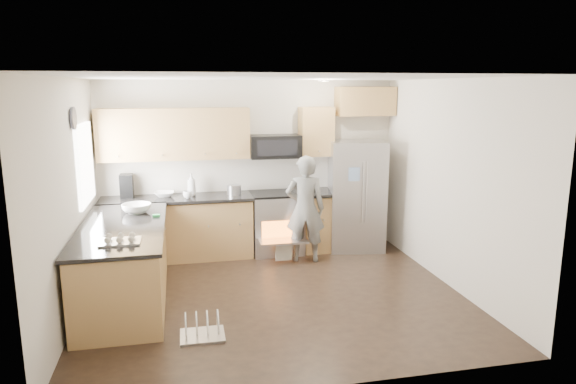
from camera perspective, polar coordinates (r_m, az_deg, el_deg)
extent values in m
plane|color=black|center=(6.38, -1.48, -11.46)|extent=(4.50, 4.50, 0.00)
cube|color=beige|center=(7.93, -4.21, 2.88)|extent=(4.50, 0.04, 2.60)
cube|color=beige|center=(4.10, 3.63, -5.39)|extent=(4.50, 0.04, 2.60)
cube|color=beige|center=(6.01, -23.15, -0.84)|extent=(0.04, 4.00, 2.60)
cube|color=beige|center=(6.77, 17.53, 0.86)|extent=(0.04, 4.00, 2.60)
cube|color=white|center=(5.87, -1.62, 12.60)|extent=(4.50, 4.00, 0.04)
cube|color=white|center=(6.93, -21.63, 2.93)|extent=(0.04, 1.00, 1.00)
cylinder|color=#FFECCC|center=(7.15, 4.00, 12.27)|extent=(0.14, 0.14, 0.02)
cylinder|color=#474754|center=(6.33, -22.74, 7.57)|extent=(0.03, 0.26, 0.26)
cube|color=#9F7C3F|center=(7.75, -12.09, -4.10)|extent=(2.15, 0.60, 0.87)
cube|color=black|center=(7.63, -12.24, -0.72)|extent=(2.19, 0.64, 0.04)
cube|color=#9F7C3F|center=(8.02, 3.28, -3.32)|extent=(0.50, 0.60, 0.87)
cube|color=black|center=(7.90, 3.34, -0.05)|extent=(0.54, 0.64, 0.04)
cube|color=#9F7C3F|center=(7.63, -12.50, 6.31)|extent=(2.16, 0.33, 0.74)
cube|color=#9F7C3F|center=(7.91, 3.14, 6.74)|extent=(0.50, 0.33, 0.74)
cube|color=#9F7C3F|center=(8.13, 8.57, 9.93)|extent=(0.90, 0.33, 0.44)
imported|color=white|center=(7.71, -13.58, -0.23)|extent=(0.29, 0.29, 0.07)
imported|color=white|center=(7.69, -10.68, 0.85)|extent=(0.13, 0.13, 0.33)
imported|color=white|center=(7.51, -11.07, -0.29)|extent=(0.14, 0.14, 0.11)
cylinder|color=#B7B7BC|center=(7.68, -6.01, 0.26)|extent=(0.21, 0.21, 0.14)
cube|color=black|center=(7.76, -17.49, 0.64)|extent=(0.18, 0.22, 0.34)
cylinder|color=#B7B7BC|center=(7.84, 2.16, 0.29)|extent=(0.09, 0.09, 0.07)
cube|color=#9F7C3F|center=(6.40, -17.68, -7.77)|extent=(0.90, 2.30, 0.87)
cube|color=black|center=(6.26, -17.94, -3.71)|extent=(0.96, 2.36, 0.04)
imported|color=white|center=(6.80, -16.48, -1.76)|extent=(0.37, 0.37, 0.11)
cube|color=#38C55A|center=(6.54, -14.43, -2.56)|extent=(0.09, 0.06, 0.03)
cube|color=#B7B7BC|center=(5.57, -18.16, -4.94)|extent=(0.41, 0.31, 0.08)
cube|color=#B7B7BC|center=(7.86, -1.26, -3.52)|extent=(0.76, 0.62, 0.90)
cube|color=black|center=(7.75, -1.28, -0.19)|extent=(0.76, 0.60, 0.03)
cube|color=orange|center=(7.57, -0.81, -4.49)|extent=(0.56, 0.02, 0.34)
cube|color=#B7B7BC|center=(7.44, -0.56, -5.46)|extent=(0.70, 0.34, 0.03)
cube|color=white|center=(7.43, -0.48, -6.57)|extent=(0.24, 0.03, 0.28)
cube|color=black|center=(7.75, -1.47, 5.09)|extent=(0.76, 0.40, 0.34)
cube|color=#B7B7BC|center=(8.01, 7.63, -0.40)|extent=(0.93, 0.78, 1.69)
cylinder|color=#B7B7BC|center=(7.67, 8.29, -0.04)|extent=(0.02, 0.02, 0.92)
cylinder|color=#B7B7BC|center=(7.69, 8.68, -0.02)|extent=(0.02, 0.02, 0.92)
cube|color=pink|center=(7.79, 9.70, -1.29)|extent=(0.22, 0.04, 0.28)
cube|color=#94B9EE|center=(7.58, 7.36, 1.97)|extent=(0.16, 0.03, 0.20)
imported|color=slate|center=(7.39, 1.92, -1.88)|extent=(0.64, 0.49, 1.55)
cube|color=#B7B7BC|center=(5.49, -9.49, -15.47)|extent=(0.45, 0.36, 0.03)
cylinder|color=white|center=(5.43, -11.28, -14.24)|extent=(0.02, 0.25, 0.25)
cylinder|color=white|center=(5.43, -10.12, -14.19)|extent=(0.02, 0.25, 0.25)
cylinder|color=white|center=(5.43, -8.95, -14.14)|extent=(0.02, 0.25, 0.25)
cylinder|color=white|center=(5.43, -7.79, -14.08)|extent=(0.02, 0.25, 0.25)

